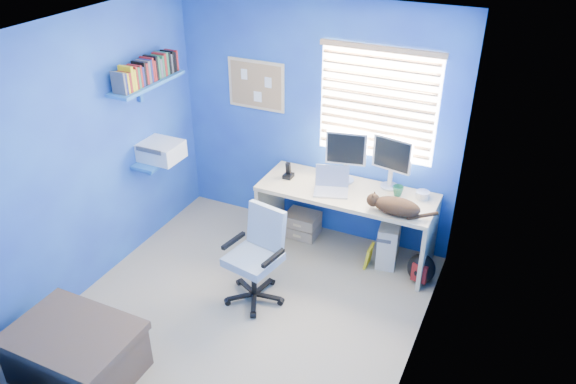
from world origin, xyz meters
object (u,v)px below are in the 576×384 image
at_px(desk, 345,222).
at_px(tower_pc, 389,241).
at_px(laptop, 331,183).
at_px(office_chair, 257,267).
at_px(cat, 397,206).

height_order(desk, tower_pc, desk).
xyz_separation_m(desk, laptop, (-0.13, -0.10, 0.48)).
bearing_deg(laptop, desk, 19.53).
distance_m(laptop, office_chair, 1.10).
bearing_deg(tower_pc, laptop, -171.05).
distance_m(desk, cat, 0.74).
bearing_deg(office_chair, laptop, 68.36).
bearing_deg(cat, laptop, 170.64).
bearing_deg(tower_pc, office_chair, -139.48).
bearing_deg(cat, tower_pc, 110.00).
bearing_deg(laptop, cat, -27.01).
height_order(desk, cat, cat).
relative_size(desk, office_chair, 1.95).
height_order(desk, laptop, laptop).
bearing_deg(cat, office_chair, -142.96).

